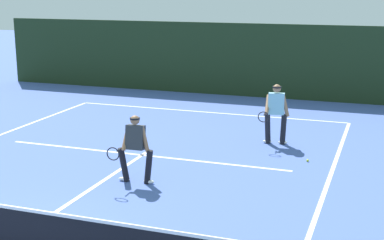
% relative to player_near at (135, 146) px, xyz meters
% --- Properties ---
extents(court_line_baseline_far, '(9.50, 0.10, 0.01)m').
position_rel_player_near_xyz_m(court_line_baseline_far, '(-0.73, 7.31, -0.83)').
color(court_line_baseline_far, white).
rests_on(court_line_baseline_far, ground_plane).
extents(court_line_service, '(7.75, 0.10, 0.01)m').
position_rel_player_near_xyz_m(court_line_service, '(-0.73, 1.93, -0.83)').
color(court_line_service, white).
rests_on(court_line_service, ground_plane).
extents(court_line_centre, '(0.10, 6.40, 0.01)m').
position_rel_player_near_xyz_m(court_line_centre, '(-0.73, -0.90, -0.83)').
color(court_line_centre, white).
rests_on(court_line_centre, ground_plane).
extents(player_near, '(0.85, 0.82, 1.53)m').
position_rel_player_near_xyz_m(player_near, '(0.00, 0.00, 0.00)').
color(player_near, black).
rests_on(player_near, ground_plane).
extents(player_far, '(0.73, 0.91, 1.66)m').
position_rel_player_near_xyz_m(player_far, '(2.27, 4.15, 0.08)').
color(player_far, black).
rests_on(player_far, ground_plane).
extents(tennis_ball, '(0.07, 0.07, 0.07)m').
position_rel_player_near_xyz_m(tennis_ball, '(3.37, 2.80, -0.80)').
color(tennis_ball, '#D1E033').
rests_on(tennis_ball, ground_plane).
extents(back_fence_windscreen, '(20.27, 0.12, 2.85)m').
position_rel_player_near_xyz_m(back_fence_windscreen, '(-0.73, 10.62, 0.59)').
color(back_fence_windscreen, '#1E311A').
rests_on(back_fence_windscreen, ground_plane).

